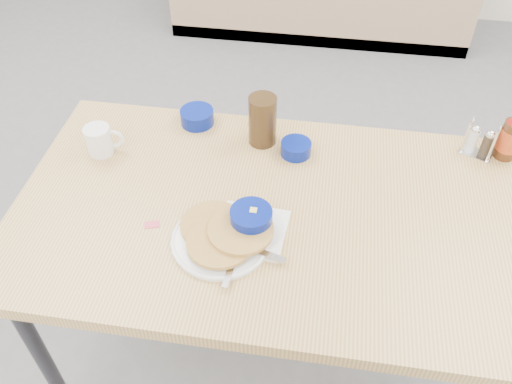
# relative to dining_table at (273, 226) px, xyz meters

# --- Properties ---
(dining_table) EXTENTS (1.40, 0.80, 0.76)m
(dining_table) POSITION_rel_dining_table_xyz_m (0.00, 0.00, 0.00)
(dining_table) COLOR tan
(dining_table) RESTS_ON ground
(pancake_plate) EXTENTS (0.26, 0.27, 0.04)m
(pancake_plate) POSITION_rel_dining_table_xyz_m (-0.11, -0.12, 0.08)
(pancake_plate) COLOR white
(pancake_plate) RESTS_ON dining_table
(coffee_mug) EXTENTS (0.11, 0.08, 0.09)m
(coffee_mug) POSITION_rel_dining_table_xyz_m (-0.53, 0.16, 0.11)
(coffee_mug) COLOR white
(coffee_mug) RESTS_ON dining_table
(grits_setting) EXTENTS (0.20, 0.20, 0.07)m
(grits_setting) POSITION_rel_dining_table_xyz_m (-0.05, -0.08, 0.09)
(grits_setting) COLOR white
(grits_setting) RESTS_ON dining_table
(creamer_bowl) EXTENTS (0.10, 0.10, 0.05)m
(creamer_bowl) POSITION_rel_dining_table_xyz_m (-0.29, 0.34, 0.09)
(creamer_bowl) COLOR navy
(creamer_bowl) RESTS_ON dining_table
(butter_bowl) EXTENTS (0.09, 0.09, 0.04)m
(butter_bowl) POSITION_rel_dining_table_xyz_m (0.03, 0.24, 0.08)
(butter_bowl) COLOR navy
(butter_bowl) RESTS_ON dining_table
(amber_tumbler) EXTENTS (0.10, 0.10, 0.16)m
(amber_tumbler) POSITION_rel_dining_table_xyz_m (-0.07, 0.28, 0.14)
(amber_tumbler) COLOR #31200F
(amber_tumbler) RESTS_ON dining_table
(condiment_caddy) EXTENTS (0.10, 0.09, 0.11)m
(condiment_caddy) POSITION_rel_dining_table_xyz_m (0.56, 0.32, 0.10)
(condiment_caddy) COLOR silver
(condiment_caddy) RESTS_ON dining_table
(syrup_bottle) EXTENTS (0.06, 0.06, 0.16)m
(syrup_bottle) POSITION_rel_dining_table_xyz_m (0.64, 0.32, 0.13)
(syrup_bottle) COLOR #47230F
(syrup_bottle) RESTS_ON dining_table
(sugar_wrapper) EXTENTS (0.04, 0.03, 0.00)m
(sugar_wrapper) POSITION_rel_dining_table_xyz_m (-0.31, -0.10, 0.06)
(sugar_wrapper) COLOR #E34B61
(sugar_wrapper) RESTS_ON dining_table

